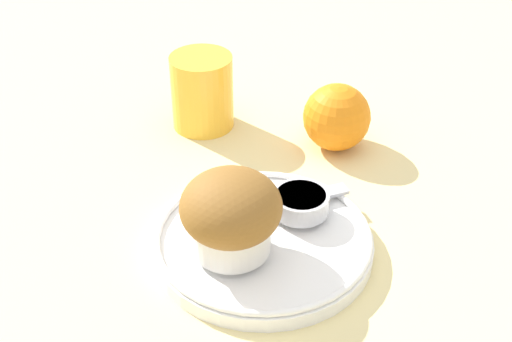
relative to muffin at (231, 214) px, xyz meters
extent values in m
plane|color=beige|center=(0.02, 0.02, -0.06)|extent=(3.00, 3.00, 0.00)
cylinder|color=white|center=(0.02, 0.02, -0.05)|extent=(0.20, 0.20, 0.01)
torus|color=white|center=(0.02, 0.02, -0.04)|extent=(0.20, 0.20, 0.01)
cylinder|color=silver|center=(0.00, 0.00, -0.02)|extent=(0.07, 0.07, 0.04)
ellipsoid|color=brown|center=(0.00, 0.00, 0.01)|extent=(0.09, 0.09, 0.06)
cylinder|color=silver|center=(0.05, 0.06, -0.03)|extent=(0.05, 0.05, 0.02)
cylinder|color=white|center=(0.05, 0.06, -0.02)|extent=(0.05, 0.05, 0.00)
sphere|color=#4C194C|center=(0.01, 0.06, -0.03)|extent=(0.01, 0.01, 0.01)
sphere|color=#4C194C|center=(0.02, 0.06, -0.03)|extent=(0.01, 0.01, 0.01)
cube|color=#B7B7BC|center=(0.03, 0.06, -0.04)|extent=(0.15, 0.09, 0.00)
sphere|color=orange|center=(0.07, 0.21, -0.02)|extent=(0.07, 0.07, 0.07)
cylinder|color=gold|center=(-0.08, 0.23, -0.02)|extent=(0.07, 0.07, 0.09)
camera|label=1|loc=(0.10, -0.46, 0.37)|focal=50.00mm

